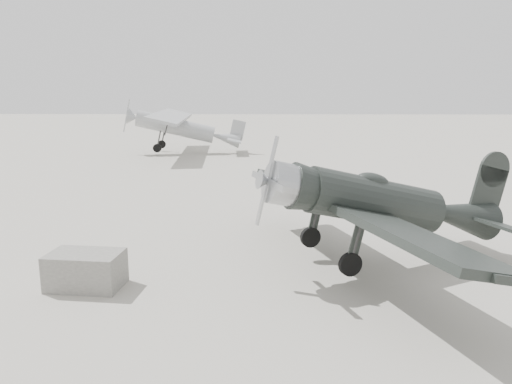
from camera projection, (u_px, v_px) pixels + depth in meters
ground at (285, 262)px, 14.67m from camera, size 160.00×160.00×0.00m
lowwing_monoplane at (384, 204)px, 13.85m from camera, size 7.85×10.74×3.49m
highwing_monoplane at (180, 124)px, 38.02m from camera, size 8.97×12.65×3.59m
equipment_block at (86, 270)px, 12.71m from camera, size 1.94×1.32×0.92m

